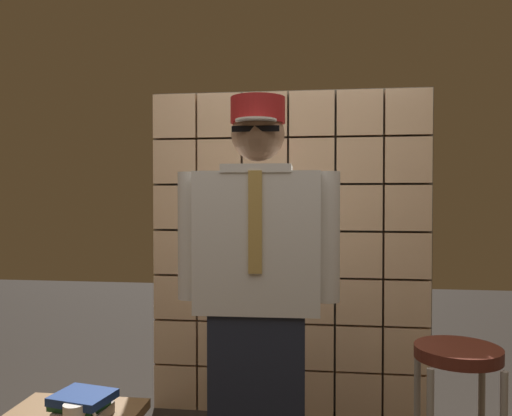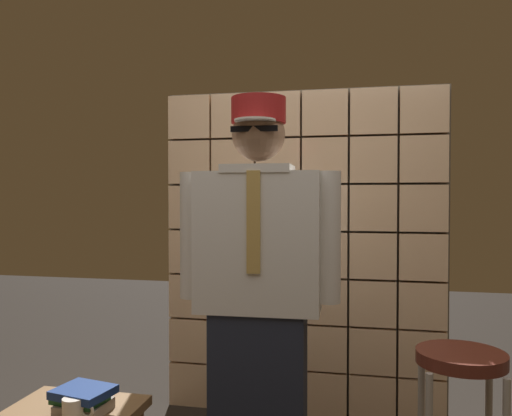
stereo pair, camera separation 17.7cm
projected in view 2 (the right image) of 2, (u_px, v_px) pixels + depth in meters
The scene contains 5 objects.
glass_block_wall at pixel (302, 254), 3.18m from camera, with size 1.74×0.10×2.02m.
standing_person at pixel (258, 294), 2.23m from camera, with size 0.70×0.30×1.77m.
bar_stool at pixel (461, 400), 2.00m from camera, with size 0.34×0.34×0.75m.
book_stack at pixel (83, 400), 2.03m from camera, with size 0.24×0.21×0.10m.
coffee_mug at pixel (74, 411), 1.94m from camera, with size 0.13×0.08×0.09m.
Camera 2 is at (0.38, -1.65, 1.35)m, focal length 36.18 mm.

